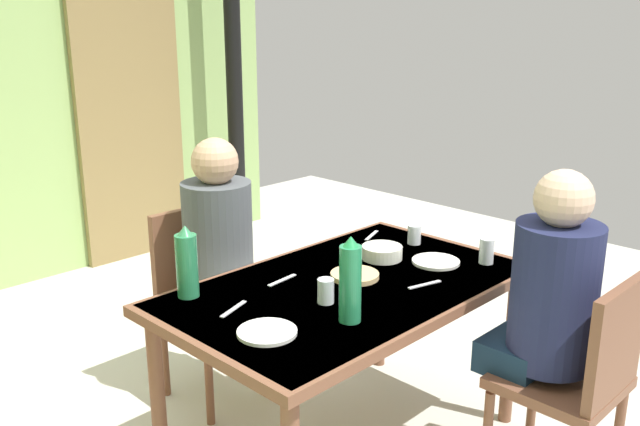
% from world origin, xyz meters
% --- Properties ---
extents(door_wooden, '(0.80, 0.05, 2.00)m').
position_xyz_m(door_wooden, '(0.86, 2.63, 1.00)').
color(door_wooden, olive).
rests_on(door_wooden, ground_plane).
extents(stove_pipe_column, '(0.12, 0.12, 2.88)m').
position_xyz_m(stove_pipe_column, '(1.58, 2.36, 1.44)').
color(stove_pipe_column, black).
rests_on(stove_pipe_column, ground_plane).
extents(dining_table, '(1.42, 0.86, 0.73)m').
position_xyz_m(dining_table, '(0.17, -0.06, 0.65)').
color(dining_table, brown).
rests_on(dining_table, ground_plane).
extents(chair_near_diner, '(0.40, 0.40, 0.87)m').
position_xyz_m(chair_near_diner, '(0.52, -0.84, 0.50)').
color(chair_near_diner, brown).
rests_on(chair_near_diner, ground_plane).
extents(chair_far_diner, '(0.40, 0.40, 0.87)m').
position_xyz_m(chair_far_diner, '(0.06, 0.72, 0.50)').
color(chair_far_diner, brown).
rests_on(chair_far_diner, ground_plane).
extents(person_near_diner, '(0.30, 0.37, 0.77)m').
position_xyz_m(person_near_diner, '(0.52, -0.70, 0.78)').
color(person_near_diner, '#142A41').
rests_on(person_near_diner, ground_plane).
extents(person_far_diner, '(0.30, 0.37, 0.77)m').
position_xyz_m(person_far_diner, '(0.06, 0.59, 0.78)').
color(person_far_diner, '#505051').
rests_on(person_far_diner, ground_plane).
extents(water_bottle_green_near, '(0.08, 0.08, 0.27)m').
position_xyz_m(water_bottle_green_near, '(-0.32, 0.28, 0.85)').
color(water_bottle_green_near, '#287C4E').
rests_on(water_bottle_green_near, dining_table).
extents(water_bottle_green_far, '(0.07, 0.07, 0.30)m').
position_xyz_m(water_bottle_green_far, '(-0.07, -0.28, 0.87)').
color(water_bottle_green_far, '#258453').
rests_on(water_bottle_green_far, dining_table).
extents(serving_bowl_center, '(0.17, 0.17, 0.05)m').
position_xyz_m(serving_bowl_center, '(0.48, 0.03, 0.75)').
color(serving_bowl_center, silver).
rests_on(serving_bowl_center, dining_table).
extents(dinner_plate_near_left, '(0.20, 0.20, 0.01)m').
position_xyz_m(dinner_plate_near_left, '(-0.32, -0.16, 0.73)').
color(dinner_plate_near_left, white).
rests_on(dinner_plate_near_left, dining_table).
extents(dinner_plate_near_right, '(0.20, 0.20, 0.01)m').
position_xyz_m(dinner_plate_near_right, '(0.59, -0.17, 0.73)').
color(dinner_plate_near_right, white).
rests_on(dinner_plate_near_right, dining_table).
extents(drinking_glass_by_near_diner, '(0.06, 0.06, 0.09)m').
position_xyz_m(drinking_glass_by_near_diner, '(-0.01, -0.12, 0.77)').
color(drinking_glass_by_near_diner, silver).
rests_on(drinking_glass_by_near_diner, dining_table).
extents(drinking_glass_by_far_diner, '(0.06, 0.06, 0.11)m').
position_xyz_m(drinking_glass_by_far_diner, '(0.74, -0.31, 0.78)').
color(drinking_glass_by_far_diner, silver).
rests_on(drinking_glass_by_far_diner, dining_table).
extents(drinking_glass_spare_center, '(0.06, 0.06, 0.09)m').
position_xyz_m(drinking_glass_spare_center, '(0.73, 0.05, 0.77)').
color(drinking_glass_spare_center, silver).
rests_on(drinking_glass_spare_center, dining_table).
extents(bread_plate_sliced, '(0.19, 0.19, 0.02)m').
position_xyz_m(bread_plate_sliced, '(0.24, -0.04, 0.74)').
color(bread_plate_sliced, '#DBB77A').
rests_on(bread_plate_sliced, dining_table).
extents(cutlery_knife_near, '(0.15, 0.03, 0.00)m').
position_xyz_m(cutlery_knife_near, '(0.02, 0.14, 0.73)').
color(cutlery_knife_near, silver).
rests_on(cutlery_knife_near, dining_table).
extents(cutlery_fork_near, '(0.15, 0.06, 0.00)m').
position_xyz_m(cutlery_fork_near, '(-0.28, 0.07, 0.73)').
color(cutlery_fork_near, silver).
rests_on(cutlery_fork_near, dining_table).
extents(cutlery_knife_far, '(0.15, 0.05, 0.00)m').
position_xyz_m(cutlery_knife_far, '(0.37, -0.28, 0.73)').
color(cutlery_knife_far, silver).
rests_on(cutlery_knife_far, dining_table).
extents(cutlery_fork_far, '(0.15, 0.07, 0.00)m').
position_xyz_m(cutlery_fork_far, '(0.68, 0.26, 0.73)').
color(cutlery_fork_far, silver).
rests_on(cutlery_fork_far, dining_table).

